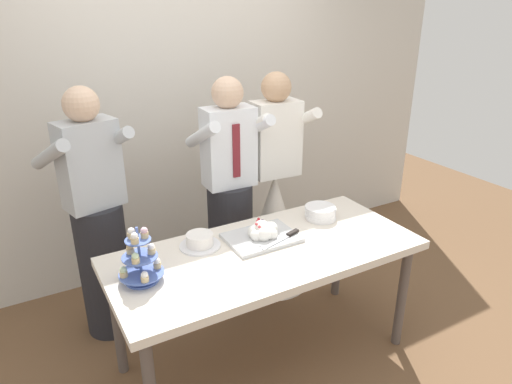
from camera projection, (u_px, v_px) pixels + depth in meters
ground_plane at (265, 355)px, 2.96m from camera, size 8.00×8.00×0.00m
rear_wall at (172, 92)px, 3.55m from camera, size 5.20×0.10×2.90m
dessert_table at (266, 260)px, 2.69m from camera, size 1.80×0.80×0.78m
cupcake_stand at (140, 261)px, 2.32m from camera, size 0.23×0.23×0.31m
main_cake_tray at (262, 233)px, 2.76m from camera, size 0.43×0.31×0.13m
plate_stack at (320, 212)px, 3.02m from camera, size 0.21×0.21×0.09m
round_cake at (200, 241)px, 2.68m from camera, size 0.24×0.24×0.08m
person_groom at (230, 207)px, 3.27m from camera, size 0.47×0.50×1.66m
person_bride at (274, 216)px, 3.52m from camera, size 0.56×0.56×1.66m
person_guest at (99, 230)px, 2.94m from camera, size 0.56×0.58×1.66m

